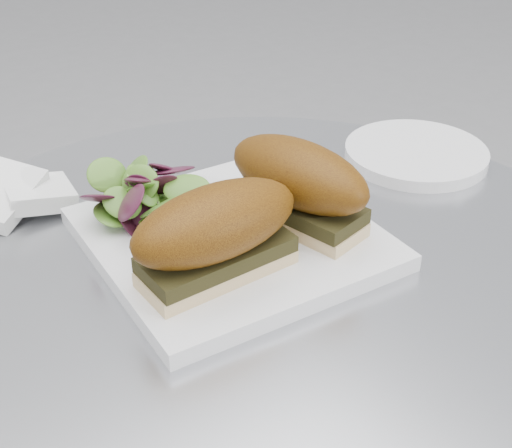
# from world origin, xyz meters

# --- Properties ---
(plate) EXTENTS (0.26, 0.26, 0.02)m
(plate) POSITION_xyz_m (0.01, 0.06, 0.74)
(plate) COLOR white
(plate) RESTS_ON table
(sandwich_left) EXTENTS (0.15, 0.07, 0.08)m
(sandwich_left) POSITION_xyz_m (-0.04, 0.01, 0.79)
(sandwich_left) COLOR beige
(sandwich_left) RESTS_ON plate
(sandwich_right) EXTENTS (0.10, 0.16, 0.08)m
(sandwich_right) POSITION_xyz_m (0.07, 0.03, 0.79)
(sandwich_right) COLOR beige
(sandwich_right) RESTS_ON plate
(salad) EXTENTS (0.10, 0.10, 0.05)m
(salad) POSITION_xyz_m (-0.04, 0.13, 0.77)
(salad) COLOR #588C2D
(salad) RESTS_ON plate
(napkin) EXTENTS (0.14, 0.14, 0.02)m
(napkin) POSITION_xyz_m (-0.13, 0.24, 0.74)
(napkin) COLOR white
(napkin) RESTS_ON table
(saucer) EXTENTS (0.16, 0.16, 0.01)m
(saucer) POSITION_xyz_m (0.28, 0.08, 0.74)
(saucer) COLOR white
(saucer) RESTS_ON table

